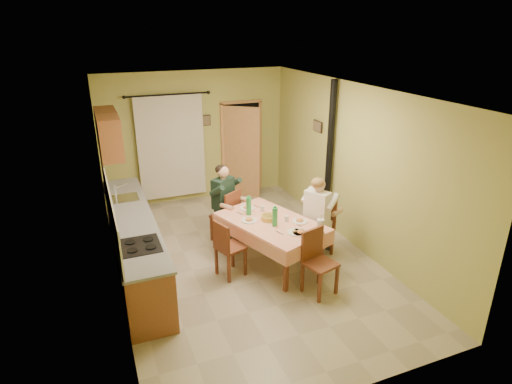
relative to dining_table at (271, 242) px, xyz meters
name	(u,v)px	position (x,y,z in m)	size (l,w,h in m)	color
floor	(244,260)	(-0.38, 0.24, -0.38)	(4.00, 6.00, 0.01)	tan
room_shell	(243,156)	(-0.38, 0.24, 1.44)	(4.04, 6.04, 2.82)	tan
kitchen_run	(134,242)	(-2.08, 0.64, 0.10)	(0.64, 3.64, 1.56)	brown
upper_cabinets	(108,133)	(-2.20, 1.94, 1.57)	(0.35, 1.40, 0.70)	brown
curtain	(171,147)	(-0.93, 3.14, 0.88)	(1.70, 0.07, 2.22)	black
doorway	(242,149)	(0.63, 3.09, 0.67)	(0.96, 0.55, 2.15)	black
dining_table	(271,242)	(0.00, 0.00, 0.00)	(1.57, 1.99, 0.76)	#F09A7B
tableware	(277,219)	(0.06, -0.09, 0.45)	(1.01, 1.44, 0.33)	white
chair_far	(226,225)	(-0.43, 1.04, -0.09)	(0.57, 0.57, 0.97)	brown
chair_near	(319,275)	(0.31, -1.02, -0.09)	(0.51, 0.51, 0.97)	brown
chair_right	(317,240)	(0.82, -0.06, -0.09)	(0.61, 0.61, 1.02)	brown
chair_left	(230,259)	(-0.74, -0.10, -0.09)	(0.48, 0.48, 0.93)	brown
man_far	(225,195)	(-0.43, 1.05, 0.50)	(0.65, 0.63, 1.39)	#192D23
man_right	(318,208)	(0.81, -0.07, 0.50)	(0.62, 0.65, 1.39)	white
stove_flue	(328,177)	(1.52, 0.84, 0.64)	(0.24, 0.24, 2.80)	black
picture_back	(206,120)	(-0.13, 3.21, 1.37)	(0.19, 0.03, 0.23)	black
picture_right	(318,126)	(1.59, 1.44, 1.47)	(0.03, 0.31, 0.21)	brown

